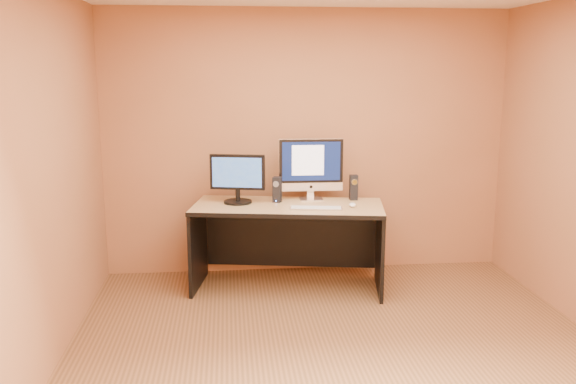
% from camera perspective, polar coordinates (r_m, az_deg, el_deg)
% --- Properties ---
extents(floor, '(4.00, 4.00, 0.00)m').
position_cam_1_polar(floor, '(4.53, 5.09, -15.14)').
color(floor, brown).
rests_on(floor, ground).
extents(walls, '(4.00, 4.00, 2.60)m').
position_cam_1_polar(walls, '(4.11, 5.41, 1.26)').
color(walls, '#A06440').
rests_on(walls, ground).
extents(desk, '(1.83, 1.04, 0.80)m').
position_cam_1_polar(desk, '(5.67, -0.01, -5.17)').
color(desk, tan).
rests_on(desk, ground).
extents(imac, '(0.62, 0.24, 0.59)m').
position_cam_1_polar(imac, '(5.75, 2.20, 2.19)').
color(imac, silver).
rests_on(imac, desk).
extents(second_monitor, '(0.56, 0.37, 0.45)m').
position_cam_1_polar(second_monitor, '(5.63, -4.75, 1.22)').
color(second_monitor, black).
rests_on(second_monitor, desk).
extents(speaker_left, '(0.10, 0.10, 0.24)m').
position_cam_1_polar(speaker_left, '(5.67, -1.02, 0.23)').
color(speaker_left, black).
rests_on(speaker_left, desk).
extents(speaker_right, '(0.07, 0.08, 0.24)m').
position_cam_1_polar(speaker_right, '(5.81, 6.15, 0.43)').
color(speaker_right, black).
rests_on(speaker_right, desk).
extents(keyboard, '(0.48, 0.20, 0.02)m').
position_cam_1_polar(keyboard, '(5.42, 2.65, -1.51)').
color(keyboard, '#B5B5BA').
rests_on(keyboard, desk).
extents(mouse, '(0.08, 0.12, 0.04)m').
position_cam_1_polar(mouse, '(5.53, 6.06, -1.19)').
color(mouse, white).
rests_on(mouse, desk).
extents(cable_a, '(0.02, 0.24, 0.01)m').
position_cam_1_polar(cable_a, '(5.86, 2.26, -0.56)').
color(cable_a, black).
rests_on(cable_a, desk).
extents(cable_b, '(0.10, 0.17, 0.01)m').
position_cam_1_polar(cable_b, '(5.86, 2.11, -0.55)').
color(cable_b, black).
rests_on(cable_b, desk).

